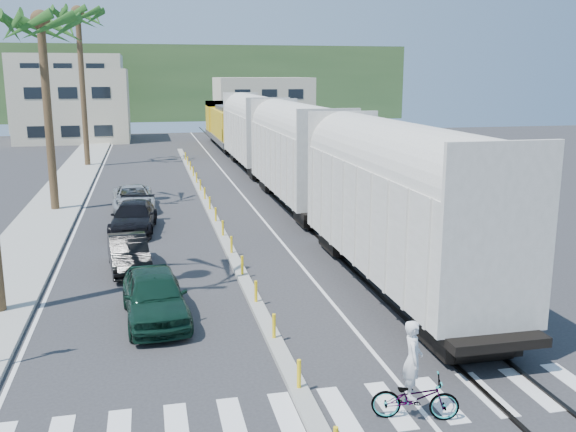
% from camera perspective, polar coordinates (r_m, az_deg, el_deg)
% --- Properties ---
extents(ground, '(140.00, 140.00, 0.00)m').
position_cam_1_polar(ground, '(16.59, 0.14, -13.89)').
color(ground, '#28282B').
rests_on(ground, ground).
extents(sidewalk, '(3.00, 90.00, 0.15)m').
position_cam_1_polar(sidewalk, '(40.51, -19.73, 1.35)').
color(sidewalk, gray).
rests_on(sidewalk, ground).
extents(rails, '(1.56, 100.00, 0.06)m').
position_cam_1_polar(rails, '(43.92, -1.49, 2.84)').
color(rails, black).
rests_on(rails, ground).
extents(median, '(0.45, 60.00, 0.85)m').
position_cam_1_polar(median, '(35.38, -6.95, 0.49)').
color(median, gray).
rests_on(median, ground).
extents(crosswalk, '(14.00, 2.20, 0.01)m').
position_cam_1_polar(crosswalk, '(14.87, 1.91, -17.21)').
color(crosswalk, silver).
rests_on(crosswalk, ground).
extents(lane_markings, '(9.42, 90.00, 0.01)m').
position_cam_1_polar(lane_markings, '(40.20, -10.71, 1.69)').
color(lane_markings, silver).
rests_on(lane_markings, ground).
extents(freight_train, '(3.00, 60.94, 5.85)m').
position_cam_1_polar(freight_train, '(41.77, -1.03, 6.33)').
color(freight_train, '#B6B2A7').
rests_on(freight_train, ground).
extents(palm_trees, '(3.50, 37.20, 13.75)m').
position_cam_1_polar(palm_trees, '(37.68, -20.77, 16.93)').
color(palm_trees, brown).
rests_on(palm_trees, ground).
extents(buildings, '(38.00, 27.00, 10.00)m').
position_cam_1_polar(buildings, '(86.27, -14.82, 10.06)').
color(buildings, '#C1B899').
rests_on(buildings, ground).
extents(hillside, '(80.00, 20.00, 12.00)m').
position_cam_1_polar(hillside, '(114.56, -11.10, 11.55)').
color(hillside, '#385628').
rests_on(hillside, ground).
extents(car_lead, '(2.55, 4.85, 1.56)m').
position_cam_1_polar(car_lead, '(20.10, -11.76, -6.95)').
color(car_lead, black).
rests_on(car_lead, ground).
extents(car_second, '(2.24, 4.33, 1.33)m').
position_cam_1_polar(car_second, '(25.37, -13.98, -3.23)').
color(car_second, black).
rests_on(car_second, ground).
extents(car_third, '(2.87, 5.24, 1.42)m').
position_cam_1_polar(car_third, '(31.43, -13.57, -0.12)').
color(car_third, black).
rests_on(car_third, ground).
extents(car_rear, '(2.64, 4.99, 1.33)m').
position_cam_1_polar(car_rear, '(36.67, -13.62, 1.58)').
color(car_rear, '#B3B6B9').
rests_on(car_rear, ground).
extents(cyclist, '(1.71, 2.26, 2.28)m').
position_cam_1_polar(cyclist, '(14.63, 11.19, -14.82)').
color(cyclist, '#9EA0A5').
rests_on(cyclist, ground).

